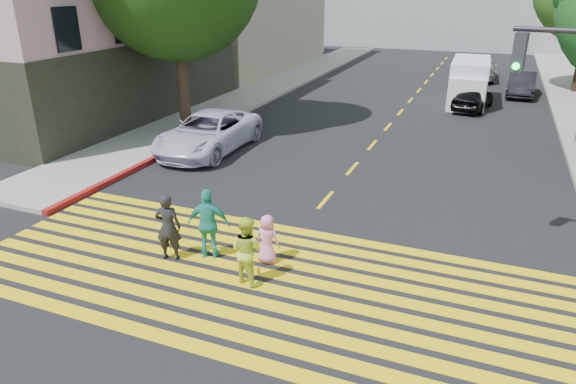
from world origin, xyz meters
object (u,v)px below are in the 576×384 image
Objects in this scene: dark_car_near at (473,97)px; dark_car_parked at (521,84)px; pedestrian_extra at (209,224)px; white_sedan at (208,133)px; white_van at (469,83)px; silver_car at (480,68)px; pedestrian_child at (267,239)px; pedestrian_man at (168,227)px; pedestrian_woman at (247,250)px.

dark_car_parked reaches higher than dark_car_near.
white_sedan is (-4.18, 7.17, -0.13)m from pedestrian_extra.
silver_car is at bearing 86.64° from white_van.
silver_car reaches higher than pedestrian_child.
white_sedan is (-3.35, 7.58, -0.09)m from pedestrian_man.
pedestrian_extra reaches higher than dark_car_near.
white_van is at bearing -84.51° from pedestrian_woman.
white_van reaches higher than pedestrian_man.
pedestrian_child is 27.64m from silver_car.
pedestrian_child is at bearing -179.17° from pedestrian_man.
silver_car is at bearing -117.65° from pedestrian_man.
pedestrian_child is 0.23× the size of white_sedan.
pedestrian_man is at bearing -106.50° from white_van.
pedestrian_man is at bearing -66.49° from white_sedan.
dark_car_near is 0.76× the size of white_van.
dark_car_parked is (2.47, -4.83, -0.07)m from silver_car.
pedestrian_man reaches higher than silver_car.
pedestrian_man is 24.61m from dark_car_parked.
pedestrian_woman is (2.12, -0.24, -0.05)m from pedestrian_man.
white_sedan is at bearing -49.47° from pedestrian_child.
white_van is at bearing -125.64° from dark_car_parked.
pedestrian_woman is 1.44m from pedestrian_extra.
pedestrian_woman is 19.20m from dark_car_near.
white_sedan is 19.33m from dark_car_parked.
pedestrian_woman is 0.90× the size of pedestrian_extra.
silver_car is (8.76, 20.57, 0.01)m from white_sedan.
white_van is at bearing 87.71° from silver_car.
pedestrian_extra is (-1.29, 0.64, 0.09)m from pedestrian_woman.
white_sedan is at bearing -123.10° from dark_car_parked.
silver_car is at bearing -82.43° from pedestrian_woman.
dark_car_parked is (2.33, 4.66, 0.03)m from dark_car_near.
dark_car_parked is (5.75, 23.55, -0.09)m from pedestrian_woman.
silver_car is (3.22, 27.45, 0.15)m from pedestrian_child.
silver_car is at bearing 119.48° from dark_car_parked.
silver_car is at bearing -94.96° from pedestrian_child.
white_sedan is (-5.53, 6.88, 0.14)m from pedestrian_child.
pedestrian_extra is 0.33× the size of white_sedan.
dark_car_near is at bearing -86.12° from pedestrian_woman.
pedestrian_extra is at bearing 13.66° from pedestrian_child.
white_sedan is at bearing -76.23° from pedestrian_extra.
pedestrian_extra is 23.97m from dark_car_parked.
dark_car_near is (3.37, 17.96, 0.05)m from pedestrian_child.
pedestrian_woman is 28.57m from silver_car.
pedestrian_woman is at bearing 88.77° from dark_car_near.
pedestrian_extra is 28.11m from silver_car.
pedestrian_extra is at bearing -104.48° from white_van.
white_sedan reaches higher than dark_car_near.
white_sedan is 1.03× the size of silver_car.
pedestrian_woman is at bearing -100.54° from white_van.
silver_car reaches higher than dark_car_parked.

